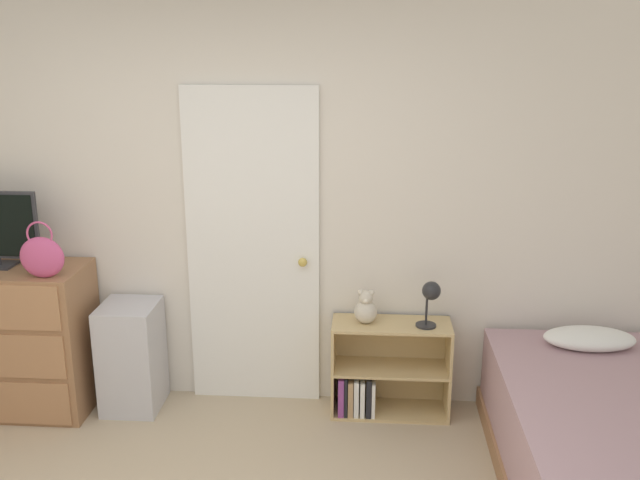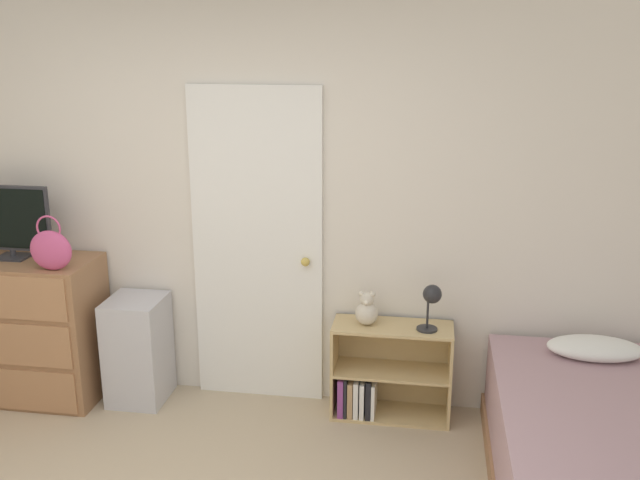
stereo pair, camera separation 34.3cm
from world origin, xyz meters
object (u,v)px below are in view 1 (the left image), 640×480
Objects in this scene: dresser at (9,339)px; bed at (620,448)px; storage_bin at (132,356)px; handbag at (42,256)px; bookshelf at (380,375)px; teddy_bear at (366,309)px; desk_lamp at (431,295)px.

dresser is 3.61m from bed.
dresser reaches higher than storage_bin.
handbag is 0.18× the size of bed.
bookshelf is 1.44m from bed.
bookshelf is 3.41× the size of teddy_bear.
bookshelf is at bearing 7.59° from handbag.
teddy_bear is (-0.09, -0.01, 0.44)m from bookshelf.
bookshelf is at bearing 3.62° from teddy_bear.
bookshelf is at bearing 170.30° from desk_lamp.
storage_bin is at bearing -178.23° from bookshelf.
dresser is at bearing -177.44° from teddy_bear.
desk_lamp is at bearing 142.33° from bed.
dresser is 2.34m from bookshelf.
storage_bin is 2.88m from bed.
storage_bin is 1.57m from bookshelf.
desk_lamp reaches higher than bed.
teddy_bear reaches higher than storage_bin.
storage_bin is 0.38× the size of bed.
teddy_bear is at bearing 173.54° from desk_lamp.
bookshelf is 2.51× the size of desk_lamp.
dresser reaches higher than teddy_bear.
storage_bin reaches higher than bed.
dresser is 2.64m from desk_lamp.
teddy_bear is at bearing -176.38° from bookshelf.
bed is (3.54, -0.66, -0.20)m from dresser.
handbag reaches higher than desk_lamp.
desk_lamp is at bearing -0.04° from storage_bin.
teddy_bear is at bearing 2.56° from dresser.
handbag is 1.93m from teddy_bear.
bed is at bearing -32.18° from bookshelf.
teddy_bear is 1.58m from bed.
desk_lamp is at bearing 5.39° from handbag.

